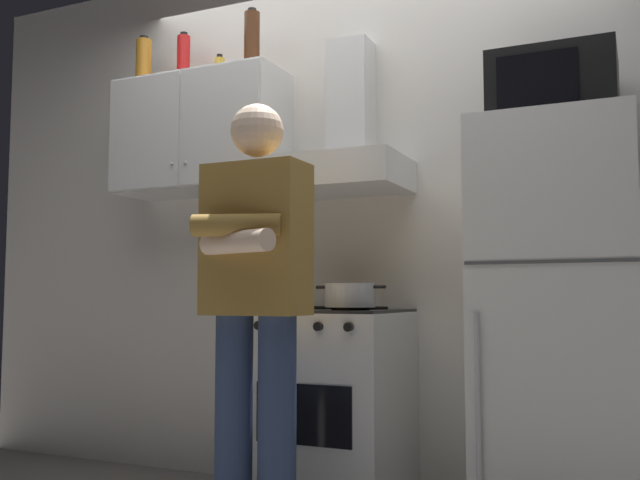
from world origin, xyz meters
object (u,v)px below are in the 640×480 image
(bottle_liquor_amber, at_px, (144,62))
(bottle_rum_dark, at_px, (252,40))
(person_standing, at_px, (255,301))
(cooking_pot, at_px, (350,295))
(refrigerator, at_px, (559,327))
(stove_oven, at_px, (333,408))
(microwave, at_px, (553,90))
(upper_cabinet, at_px, (200,135))
(range_hood, at_px, (344,151))
(bottle_spice_jar, at_px, (220,67))
(bottle_soda_red, at_px, (184,59))

(bottle_liquor_amber, distance_m, bottle_rum_dark, 0.68)
(person_standing, height_order, cooking_pot, person_standing)
(refrigerator, height_order, bottle_liquor_amber, bottle_liquor_amber)
(stove_oven, distance_m, bottle_rum_dark, 1.83)
(microwave, xyz_separation_m, cooking_pot, (-0.82, -0.14, -0.82))
(refrigerator, relative_size, bottle_rum_dark, 5.29)
(upper_cabinet, bearing_deg, bottle_rum_dark, -5.35)
(stove_oven, height_order, microwave, microwave)
(stove_oven, distance_m, range_hood, 1.17)
(range_hood, distance_m, person_standing, 1.01)
(range_hood, height_order, person_standing, range_hood)
(upper_cabinet, xyz_separation_m, range_hood, (0.80, 0.00, -0.15))
(range_hood, bearing_deg, upper_cabinet, -179.91)
(stove_oven, xyz_separation_m, microwave, (0.95, 0.02, 1.31))
(stove_oven, height_order, bottle_spice_jar, bottle_spice_jar)
(cooking_pot, height_order, bottle_liquor_amber, bottle_liquor_amber)
(stove_oven, bearing_deg, person_standing, -94.72)
(bottle_spice_jar, bearing_deg, cooking_pot, -18.50)
(cooking_pot, xyz_separation_m, bottle_soda_red, (-1.06, 0.27, 1.26))
(bottle_soda_red, bearing_deg, cooking_pot, -14.41)
(person_standing, height_order, bottle_liquor_amber, bottle_liquor_amber)
(bottle_liquor_amber, bearing_deg, range_hood, 0.98)
(bottle_soda_red, bearing_deg, upper_cabinet, -12.12)
(microwave, distance_m, bottle_liquor_amber, 2.15)
(bottle_liquor_amber, bearing_deg, refrigerator, -2.89)
(bottle_spice_jar, relative_size, bottle_rum_dark, 0.41)
(stove_oven, relative_size, cooking_pot, 2.80)
(stove_oven, height_order, bottle_soda_red, bottle_soda_red)
(person_standing, relative_size, bottle_liquor_amber, 6.06)
(refrigerator, relative_size, bottle_soda_red, 5.88)
(refrigerator, bearing_deg, stove_oven, -179.96)
(stove_oven, bearing_deg, range_hood, 90.00)
(bottle_liquor_amber, bearing_deg, bottle_soda_red, 11.68)
(refrigerator, height_order, cooking_pot, refrigerator)
(bottle_liquor_amber, xyz_separation_m, bottle_spice_jar, (0.45, 0.06, -0.07))
(stove_oven, xyz_separation_m, range_hood, (0.00, 0.13, 1.16))
(cooking_pot, bearing_deg, range_hood, 117.88)
(upper_cabinet, xyz_separation_m, microwave, (1.75, -0.11, -0.01))
(person_standing, relative_size, bottle_rum_dark, 5.42)
(microwave, relative_size, bottle_soda_red, 1.77)
(bottle_liquor_amber, height_order, bottle_rum_dark, bottle_rum_dark)
(stove_oven, bearing_deg, bottle_rum_dark, 168.76)
(range_hood, bearing_deg, bottle_liquor_amber, -179.02)
(range_hood, relative_size, person_standing, 0.46)
(range_hood, distance_m, bottle_rum_dark, 0.77)
(upper_cabinet, xyz_separation_m, bottle_liquor_amber, (-0.36, -0.02, 0.43))
(bottle_liquor_amber, bearing_deg, upper_cabinet, 2.96)
(microwave, xyz_separation_m, bottle_spice_jar, (-1.66, 0.14, 0.36))
(bottle_soda_red, bearing_deg, microwave, -4.09)
(upper_cabinet, relative_size, bottle_soda_red, 3.31)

